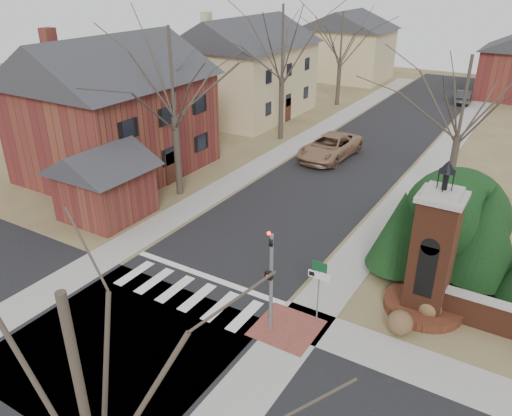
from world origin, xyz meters
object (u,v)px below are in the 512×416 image
Objects in this scene: traffic_signal_pole at (271,274)px; brick_gate_monument at (431,264)px; sign_post at (319,280)px; distant_car at (464,96)px; pickup_truck at (330,147)px.

traffic_signal_pole is 6.47m from brick_gate_monument.
sign_post is 0.69× the size of distant_car.
traffic_signal_pole is 42.07m from distant_car.
traffic_signal_pole is at bearing 84.34° from distant_car.
brick_gate_monument reaches higher than distant_car.
sign_post is 0.44× the size of pickup_truck.
sign_post is 19.23m from pickup_truck.
sign_post reaches higher than pickup_truck.
traffic_signal_pole is 20.17m from pickup_truck.
traffic_signal_pole reaches higher than distant_car.
brick_gate_monument is at bearing 43.24° from traffic_signal_pole.
traffic_signal_pole is 2.02m from sign_post.
distant_car is at bearing 91.23° from traffic_signal_pole.
brick_gate_monument is 1.05× the size of pickup_truck.
brick_gate_monument is 1.62× the size of distant_car.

